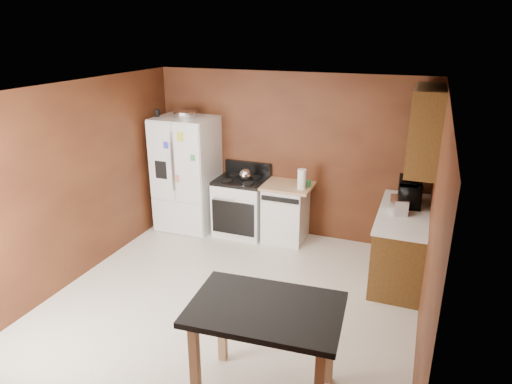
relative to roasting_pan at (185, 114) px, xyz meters
The scene contains 18 objects.
floor 3.08m from the roasting_pan, 50.95° to the right, with size 4.50×4.50×0.00m, color silver.
ceiling 2.55m from the roasting_pan, 50.95° to the right, with size 4.50×4.50×0.00m, color white.
wall_back 1.70m from the roasting_pan, 12.18° to the left, with size 4.20×4.20×0.00m, color brown.
wall_front 4.48m from the roasting_pan, 69.55° to the right, with size 4.20×4.20×0.00m, color brown.
wall_left 2.08m from the roasting_pan, 105.94° to the right, with size 4.50×4.50×0.00m, color brown.
wall_right 4.17m from the roasting_pan, 27.66° to the right, with size 4.50×4.50×0.00m, color brown.
roasting_pan is the anchor object (origin of this frame).
pen_cup 0.43m from the roasting_pan, 162.00° to the right, with size 0.07×0.07×0.11m, color black.
kettle 1.31m from the roasting_pan, ahead, with size 0.18×0.18×0.18m, color silver.
paper_towel 2.06m from the roasting_pan, ahead, with size 0.13×0.13×0.29m, color white.
green_canister 2.15m from the roasting_pan, ahead, with size 0.09×0.09×0.10m, color #38924E.
toaster 3.43m from the roasting_pan, ahead, with size 0.17×0.28×0.20m, color silver.
microwave 3.48m from the roasting_pan, ahead, with size 0.53×0.36×0.29m, color black.
refrigerator 0.95m from the roasting_pan, 86.65° to the right, with size 0.90×0.80×1.80m.
gas_range 1.66m from the roasting_pan, ahead, with size 0.76×0.68×1.10m.
dishwasher 2.15m from the roasting_pan, ahead, with size 0.78×0.63×0.89m.
right_cabinets 3.54m from the roasting_pan, ahead, with size 0.63×1.58×2.45m.
island 4.05m from the roasting_pan, 51.71° to the right, with size 1.33×0.94×0.91m.
Camera 1 is at (1.95, -4.20, 3.10)m, focal length 32.00 mm.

